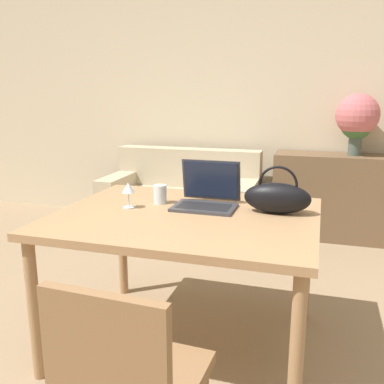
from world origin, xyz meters
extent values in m
cube|color=beige|center=(0.00, 3.09, 1.35)|extent=(10.00, 0.06, 2.70)
cube|color=#A87F56|center=(-0.14, 0.68, 0.75)|extent=(1.37, 1.09, 0.04)
cylinder|color=#A87F56|center=(-0.76, 0.19, 0.37)|extent=(0.06, 0.06, 0.73)
cylinder|color=#A87F56|center=(0.48, 0.19, 0.37)|extent=(0.06, 0.06, 0.73)
cylinder|color=#A87F56|center=(-0.76, 1.17, 0.37)|extent=(0.06, 0.06, 0.73)
cylinder|color=#A87F56|center=(0.48, 1.17, 0.37)|extent=(0.06, 0.06, 0.73)
cube|color=olive|center=(-0.04, -0.20, 0.42)|extent=(0.46, 0.46, 0.05)
cube|color=olive|center=(-0.05, -0.40, 0.65)|extent=(0.42, 0.06, 0.40)
cube|color=#C1B293|center=(-0.80, 2.56, 0.21)|extent=(1.52, 0.77, 0.42)
cube|color=#C1B293|center=(-0.80, 2.85, 0.62)|extent=(1.52, 0.20, 0.40)
cube|color=#C1B293|center=(-1.46, 2.56, 0.28)|extent=(0.20, 0.77, 0.56)
cube|color=#C1B293|center=(-0.14, 2.56, 0.28)|extent=(0.20, 0.77, 0.56)
cube|color=brown|center=(0.78, 2.84, 0.41)|extent=(1.35, 0.40, 0.82)
cube|color=#38383D|center=(-0.07, 0.80, 0.78)|extent=(0.34, 0.24, 0.02)
cube|color=black|center=(-0.07, 0.80, 0.79)|extent=(0.29, 0.16, 0.00)
cube|color=#38383D|center=(-0.07, 0.95, 0.91)|extent=(0.34, 0.05, 0.24)
cube|color=#19233D|center=(-0.07, 0.94, 0.91)|extent=(0.31, 0.05, 0.21)
cylinder|color=silver|center=(-0.35, 0.84, 0.83)|extent=(0.08, 0.08, 0.11)
cylinder|color=silver|center=(-0.48, 0.70, 0.78)|extent=(0.07, 0.07, 0.01)
cylinder|color=silver|center=(-0.48, 0.70, 0.82)|extent=(0.01, 0.01, 0.08)
cone|color=silver|center=(-0.48, 0.70, 0.89)|extent=(0.07, 0.07, 0.06)
ellipsoid|color=black|center=(0.32, 0.83, 0.86)|extent=(0.35, 0.14, 0.16)
torus|color=black|center=(0.32, 0.83, 0.93)|extent=(0.21, 0.01, 0.21)
cylinder|color=#47564C|center=(0.82, 2.84, 0.93)|extent=(0.12, 0.12, 0.23)
sphere|color=#3D6B38|center=(0.82, 2.84, 1.11)|extent=(0.29, 0.29, 0.29)
sphere|color=#C6666B|center=(0.82, 2.84, 1.19)|extent=(0.39, 0.39, 0.39)
camera|label=1|loc=(0.52, -1.39, 1.41)|focal=40.00mm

